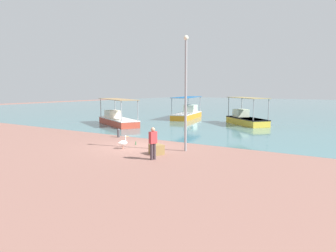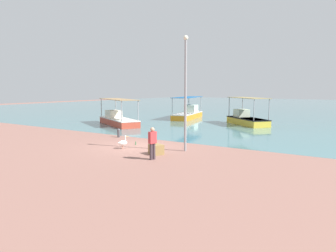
% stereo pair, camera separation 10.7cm
% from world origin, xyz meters
% --- Properties ---
extents(ground, '(120.00, 120.00, 0.00)m').
position_xyz_m(ground, '(0.00, 0.00, 0.00)').
color(ground, '#885C52').
extents(harbor_water, '(110.00, 90.00, 0.00)m').
position_xyz_m(harbor_water, '(0.00, 48.00, 0.00)').
color(harbor_water, slate).
rests_on(harbor_water, ground).
extents(fishing_boat_near_right, '(3.46, 7.18, 2.58)m').
position_xyz_m(fishing_boat_near_right, '(-6.83, 18.23, 0.62)').
color(fishing_boat_near_right, orange).
rests_on(fishing_boat_near_right, harbor_water).
extents(fishing_boat_far_right, '(5.47, 5.05, 2.71)m').
position_xyz_m(fishing_boat_far_right, '(1.41, 15.76, 0.60)').
color(fishing_boat_far_right, gold).
rests_on(fishing_boat_far_right, harbor_water).
extents(fishing_boat_near_left, '(6.83, 4.83, 2.58)m').
position_xyz_m(fishing_boat_near_left, '(-9.17, 8.36, 0.59)').
color(fishing_boat_near_left, '#BA402E').
rests_on(fishing_boat_near_left, harbor_water).
extents(pelican, '(0.48, 0.77, 0.80)m').
position_xyz_m(pelican, '(-0.22, -0.96, 0.38)').
color(pelican, '#E0997A').
rests_on(pelican, ground).
extents(lamp_post, '(0.28, 0.28, 6.67)m').
position_xyz_m(lamp_post, '(3.32, 0.52, 3.70)').
color(lamp_post, gray).
rests_on(lamp_post, ground).
extents(mooring_bollard, '(0.22, 0.22, 0.66)m').
position_xyz_m(mooring_bollard, '(-3.58, 2.33, 0.35)').
color(mooring_bollard, '#47474C').
rests_on(mooring_bollard, ground).
extents(fisherman_standing, '(0.33, 0.45, 1.69)m').
position_xyz_m(fisherman_standing, '(3.09, -2.41, 0.91)').
color(fisherman_standing, '#41343A').
rests_on(fisherman_standing, ground).
extents(cargo_crate, '(0.96, 0.85, 0.56)m').
position_xyz_m(cargo_crate, '(2.45, -1.20, 0.28)').
color(cargo_crate, olive).
rests_on(cargo_crate, ground).
extents(glass_bottle, '(0.07, 0.07, 0.27)m').
position_xyz_m(glass_bottle, '(-0.37, 0.43, 0.11)').
color(glass_bottle, '#3F7F4C').
rests_on(glass_bottle, ground).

